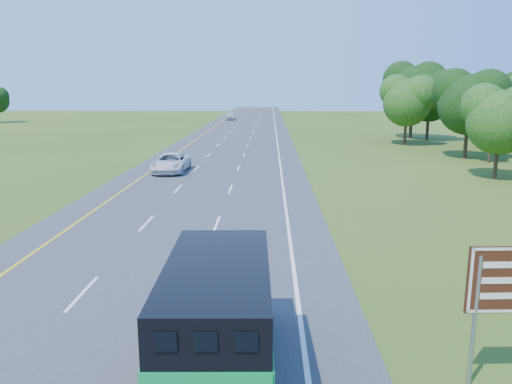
{
  "coord_description": "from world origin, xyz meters",
  "views": [
    {
      "loc": [
        4.55,
        -4.79,
        6.92
      ],
      "look_at": [
        3.86,
        19.89,
        1.75
      ],
      "focal_mm": 35.0,
      "sensor_mm": 36.0,
      "label": 1
    }
  ],
  "objects": [
    {
      "name": "far_car",
      "position": [
        -4.18,
        104.98,
        0.88
      ],
      "size": [
        2.22,
        5.0,
        1.67
      ],
      "primitive_type": "imported",
      "rotation": [
        0.0,
        0.0,
        0.05
      ],
      "color": "silver",
      "rests_on": "road"
    },
    {
      "name": "road",
      "position": [
        0.0,
        50.0,
        0.02
      ],
      "size": [
        15.0,
        260.0,
        0.04
      ],
      "primitive_type": "cube",
      "color": "#38383A",
      "rests_on": "ground"
    },
    {
      "name": "horse_truck",
      "position": [
        3.41,
        5.91,
        1.74
      ],
      "size": [
        2.46,
        7.24,
        3.18
      ],
      "rotation": [
        0.0,
        0.0,
        0.03
      ],
      "color": "black",
      "rests_on": "road"
    },
    {
      "name": "lane_markings",
      "position": [
        0.0,
        50.0,
        0.04
      ],
      "size": [
        11.15,
        260.0,
        0.01
      ],
      "color": "yellow",
      "rests_on": "road"
    },
    {
      "name": "white_suv",
      "position": [
        -3.66,
        36.06,
        0.82
      ],
      "size": [
        2.63,
        5.61,
        1.55
      ],
      "primitive_type": "imported",
      "rotation": [
        0.0,
        0.0,
        -0.01
      ],
      "color": "silver",
      "rests_on": "road"
    }
  ]
}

